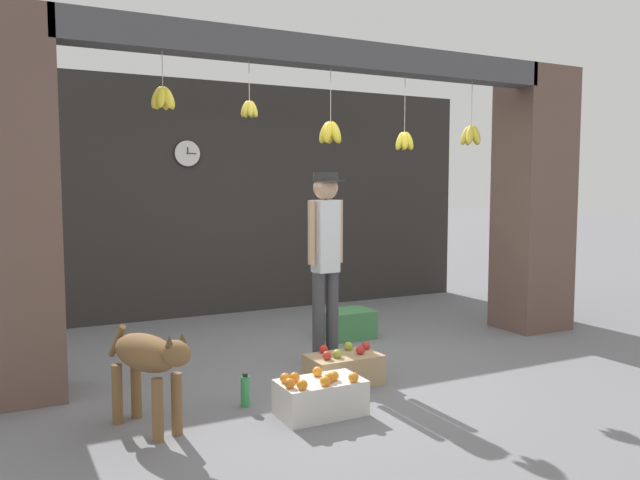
% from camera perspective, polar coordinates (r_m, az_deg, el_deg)
% --- Properties ---
extents(ground_plane, '(60.00, 60.00, 0.00)m').
position_cam_1_polar(ground_plane, '(5.66, 1.82, -11.28)').
color(ground_plane, slate).
extents(shop_back_wall, '(6.50, 0.12, 2.85)m').
position_cam_1_polar(shop_back_wall, '(7.86, -7.51, 3.75)').
color(shop_back_wall, '#2D2B28').
rests_on(shop_back_wall, ground_plane).
extents(shop_pillar_left, '(0.70, 0.60, 2.85)m').
position_cam_1_polar(shop_pillar_left, '(5.07, -26.73, 2.62)').
color(shop_pillar_left, brown).
rests_on(shop_pillar_left, ground_plane).
extents(shop_pillar_right, '(0.70, 0.60, 2.85)m').
position_cam_1_polar(shop_pillar_right, '(7.28, 18.92, 3.43)').
color(shop_pillar_right, brown).
rests_on(shop_pillar_right, ground_plane).
extents(storefront_awning, '(4.60, 0.27, 0.94)m').
position_cam_1_polar(storefront_awning, '(5.66, 1.39, 16.10)').
color(storefront_awning, '#4C4C51').
extents(dog, '(0.46, 0.84, 0.68)m').
position_cam_1_polar(dog, '(4.23, -15.40, -10.53)').
color(dog, brown).
rests_on(dog, ground_plane).
extents(shopkeeper, '(0.34, 0.28, 1.70)m').
position_cam_1_polar(shopkeeper, '(5.42, 0.51, -1.12)').
color(shopkeeper, '#424247').
rests_on(shopkeeper, ground_plane).
extents(fruit_crate_oranges, '(0.59, 0.35, 0.31)m').
position_cam_1_polar(fruit_crate_oranges, '(4.45, 0.01, -14.09)').
color(fruit_crate_oranges, silver).
rests_on(fruit_crate_oranges, ground_plane).
extents(fruit_crate_apples, '(0.58, 0.35, 0.31)m').
position_cam_1_polar(fruit_crate_apples, '(5.09, 2.19, -11.67)').
color(fruit_crate_apples, tan).
rests_on(fruit_crate_apples, ground_plane).
extents(produce_box_green, '(0.51, 0.39, 0.29)m').
position_cam_1_polar(produce_box_green, '(6.57, 2.50, -7.68)').
color(produce_box_green, '#42844C').
rests_on(produce_box_green, ground_plane).
extents(water_bottle, '(0.07, 0.07, 0.25)m').
position_cam_1_polar(water_bottle, '(4.64, -6.85, -13.54)').
color(water_bottle, '#38934C').
rests_on(water_bottle, ground_plane).
extents(wall_clock, '(0.32, 0.03, 0.32)m').
position_cam_1_polar(wall_clock, '(7.60, -12.04, 7.75)').
color(wall_clock, black).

